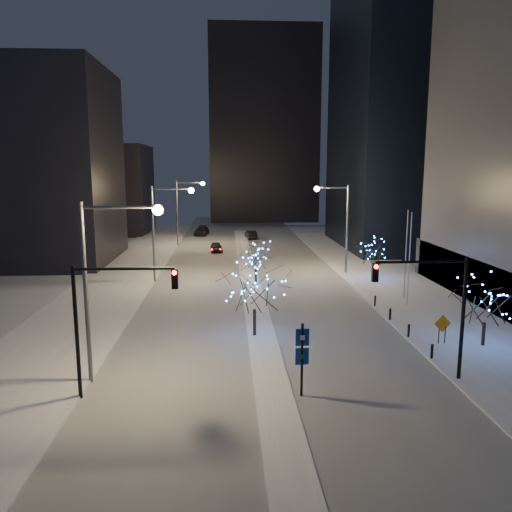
{
  "coord_description": "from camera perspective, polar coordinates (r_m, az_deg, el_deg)",
  "views": [
    {
      "loc": [
        -2.34,
        -24.61,
        11.68
      ],
      "look_at": [
        -0.13,
        13.64,
        5.0
      ],
      "focal_mm": 35.0,
      "sensor_mm": 36.0,
      "label": 1
    }
  ],
  "objects": [
    {
      "name": "horizon_block",
      "position": [
        117.28,
        0.8,
        14.44
      ],
      "size": [
        24.0,
        14.0,
        42.0
      ],
      "primitive_type": "cube",
      "color": "black",
      "rests_on": "ground"
    },
    {
      "name": "ground",
      "position": [
        27.34,
        1.99,
        -15.41
      ],
      "size": [
        160.0,
        160.0,
        0.0
      ],
      "primitive_type": "plane",
      "color": "silver",
      "rests_on": "ground"
    },
    {
      "name": "car_far",
      "position": [
        90.21,
        -6.22,
        2.88
      ],
      "size": [
        2.83,
        5.52,
        1.53
      ],
      "primitive_type": "imported",
      "rotation": [
        0.0,
        0.0,
        -0.13
      ],
      "color": "black",
      "rests_on": "ground"
    },
    {
      "name": "street_lamp_east",
      "position": [
        56.25,
        9.49,
        4.42
      ],
      "size": [
        3.9,
        0.56,
        10.0
      ],
      "color": "#595E66",
      "rests_on": "ground"
    },
    {
      "name": "car_mid",
      "position": [
        84.84,
        -0.58,
        2.47
      ],
      "size": [
        2.07,
        4.54,
        1.44
      ],
      "primitive_type": "imported",
      "rotation": [
        0.0,
        0.0,
        3.27
      ],
      "color": "black",
      "rests_on": "ground"
    },
    {
      "name": "holiday_tree_plaza_far",
      "position": [
        54.79,
        13.28,
        0.39
      ],
      "size": [
        3.96,
        3.96,
        4.26
      ],
      "color": "black",
      "rests_on": "east_sidewalk"
    },
    {
      "name": "flagpoles",
      "position": [
        45.23,
        17.05,
        0.7
      ],
      "size": [
        1.35,
        2.6,
        8.0
      ],
      "color": "silver",
      "rests_on": "east_sidewalk"
    },
    {
      "name": "holiday_tree_median_far",
      "position": [
        50.23,
        -0.02,
        -0.09
      ],
      "size": [
        3.99,
        3.99,
        4.33
      ],
      "color": "black",
      "rests_on": "median"
    },
    {
      "name": "wayfinding_sign",
      "position": [
        26.19,
        5.29,
        -10.87
      ],
      "size": [
        0.7,
        0.13,
        3.94
      ],
      "rotation": [
        0.0,
        0.0,
        0.06
      ],
      "color": "black",
      "rests_on": "ground"
    },
    {
      "name": "bollards",
      "position": [
        38.44,
        16.02,
        -7.26
      ],
      "size": [
        0.16,
        12.16,
        0.9
      ],
      "color": "black",
      "rests_on": "east_sidewalk"
    },
    {
      "name": "median",
      "position": [
        55.87,
        -0.84,
        -2.1
      ],
      "size": [
        2.0,
        80.0,
        0.15
      ],
      "primitive_type": "cube",
      "color": "white",
      "rests_on": "ground"
    },
    {
      "name": "holiday_tree_median_near",
      "position": [
        34.6,
        -0.17,
        -3.51
      ],
      "size": [
        4.84,
        4.84,
        5.47
      ],
      "color": "black",
      "rests_on": "median"
    },
    {
      "name": "street_lamp_w_near",
      "position": [
        27.9,
        -16.93,
        -1.24
      ],
      "size": [
        4.4,
        0.56,
        10.0
      ],
      "color": "#595E66",
      "rests_on": "ground"
    },
    {
      "name": "filler_west_far",
      "position": [
        97.59,
        -17.48,
        7.27
      ],
      "size": [
        18.0,
        16.0,
        16.0
      ],
      "primitive_type": "cube",
      "color": "black",
      "rests_on": "ground"
    },
    {
      "name": "street_lamp_w_mid",
      "position": [
        52.28,
        -10.57,
        4.03
      ],
      "size": [
        4.4,
        0.56,
        10.0
      ],
      "color": "#595E66",
      "rests_on": "ground"
    },
    {
      "name": "road",
      "position": [
        60.78,
        -1.04,
        -1.18
      ],
      "size": [
        20.0,
        130.0,
        0.02
      ],
      "primitive_type": "cube",
      "color": "#A2A8B0",
      "rests_on": "ground"
    },
    {
      "name": "filler_west_near",
      "position": [
        69.52,
        -25.32,
        9.22
      ],
      "size": [
        22.0,
        18.0,
        24.0
      ],
      "primitive_type": "cube",
      "color": "black",
      "rests_on": "ground"
    },
    {
      "name": "west_sidewalk",
      "position": [
        47.54,
        -17.46,
        -4.71
      ],
      "size": [
        8.0,
        90.0,
        0.15
      ],
      "primitive_type": "cube",
      "color": "white",
      "rests_on": "ground"
    },
    {
      "name": "street_lamp_w_far",
      "position": [
        77.06,
        -8.26,
        5.93
      ],
      "size": [
        4.4,
        0.56,
        10.0
      ],
      "color": "#595E66",
      "rests_on": "ground"
    },
    {
      "name": "traffic_signal_west",
      "position": [
        26.27,
        -16.69,
        -5.8
      ],
      "size": [
        5.26,
        0.43,
        7.0
      ],
      "color": "black",
      "rests_on": "ground"
    },
    {
      "name": "traffic_signal_east",
      "position": [
        28.82,
        19.91,
        -4.6
      ],
      "size": [
        5.26,
        0.43,
        7.0
      ],
      "color": "black",
      "rests_on": "ground"
    },
    {
      "name": "construction_sign",
      "position": [
        35.82,
        20.54,
        -7.53
      ],
      "size": [
        1.2,
        0.16,
        1.98
      ],
      "rotation": [
        0.0,
        0.0,
        0.1
      ],
      "color": "black",
      "rests_on": "east_sidewalk"
    },
    {
      "name": "holiday_tree_plaza_near",
      "position": [
        36.02,
        24.82,
        -4.51
      ],
      "size": [
        5.52,
        5.52,
        5.06
      ],
      "color": "black",
      "rests_on": "east_sidewalk"
    },
    {
      "name": "east_sidewalk",
      "position": [
        49.25,
        17.46,
        -4.21
      ],
      "size": [
        10.0,
        90.0,
        0.15
      ],
      "primitive_type": "cube",
      "color": "white",
      "rests_on": "ground"
    },
    {
      "name": "car_near",
      "position": [
        71.49,
        -4.56,
        1.01
      ],
      "size": [
        1.96,
        4.15,
        1.37
      ],
      "primitive_type": "imported",
      "rotation": [
        0.0,
        0.0,
        0.09
      ],
      "color": "black",
      "rests_on": "ground"
    }
  ]
}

